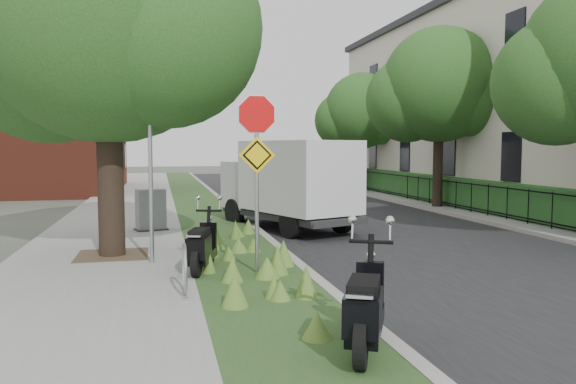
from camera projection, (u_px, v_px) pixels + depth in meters
name	position (u px, v px, depth m)	size (l,w,h in m)	color
ground	(344.00, 283.00, 9.57)	(120.00, 120.00, 0.00)	#4C5147
sidewalk_near	(122.00, 216.00, 18.33)	(3.50, 60.00, 0.12)	gray
verge	(207.00, 214.00, 18.94)	(2.00, 60.00, 0.12)	#294B20
kerb_near	(236.00, 213.00, 19.16)	(0.20, 60.00, 0.13)	#9E9991
road	(334.00, 212.00, 19.95)	(7.00, 60.00, 0.01)	black
kerb_far	(425.00, 208.00, 20.73)	(0.20, 60.00, 0.13)	#9E9991
footpath_far	(466.00, 207.00, 21.11)	(3.20, 60.00, 0.12)	gray
street_tree_main	(103.00, 20.00, 11.05)	(6.21, 5.54, 7.66)	black
bare_post	(150.00, 157.00, 10.43)	(0.08, 0.08, 4.00)	#A5A8AD
bike_hoop	(185.00, 269.00, 8.34)	(0.06, 0.78, 0.77)	#A5A8AD
sign_assembly	(257.00, 146.00, 9.63)	(0.94, 0.08, 3.22)	#A5A8AD
fence_far	(442.00, 191.00, 20.83)	(0.04, 24.00, 1.00)	black
hedge_far	(459.00, 191.00, 20.99)	(1.00, 24.00, 1.10)	#1B4D21
terrace_houses	(546.00, 99.00, 21.51)	(7.40, 26.40, 8.20)	beige
brick_building	(28.00, 110.00, 28.48)	(9.40, 10.40, 8.30)	maroon
far_tree_b	(437.00, 91.00, 20.53)	(4.83, 4.31, 6.56)	black
far_tree_c	(361.00, 115.00, 28.33)	(4.37, 3.89, 5.93)	black
scooter_near	(201.00, 251.00, 9.80)	(0.64, 1.60, 0.78)	black
scooter_far	(365.00, 316.00, 5.91)	(0.91, 1.63, 0.84)	black
box_truck	(289.00, 181.00, 15.56)	(3.36, 5.00, 2.11)	#262628
utility_cabinet	(151.00, 211.00, 14.81)	(0.92, 0.74, 1.08)	#262628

